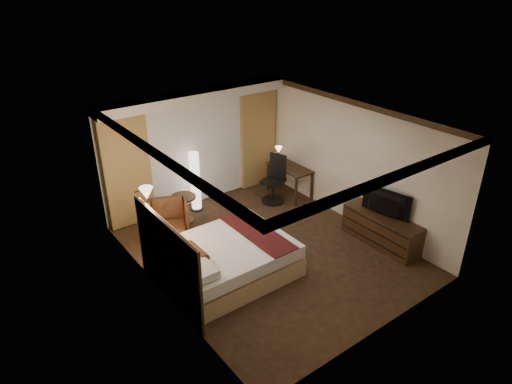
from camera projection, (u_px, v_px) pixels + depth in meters
floor at (268, 251)px, 9.08m from camera, size 4.50×5.50×0.01m
ceiling at (270, 120)px, 7.87m from camera, size 4.50×5.50×0.01m
back_wall at (195, 148)px, 10.45m from camera, size 4.50×0.02×2.70m
left_wall at (158, 227)px, 7.27m from camera, size 0.02×5.50×2.70m
right_wall at (352, 162)px, 9.68m from camera, size 0.02×5.50×2.70m
crown_molding at (270, 123)px, 7.90m from camera, size 4.50×5.50×0.12m
soffit at (197, 96)px, 9.71m from camera, size 4.50×0.50×0.20m
curtain_sheer at (197, 153)px, 10.43m from camera, size 2.48×0.04×2.45m
curtain_left_drape at (127, 172)px, 9.48m from camera, size 1.00×0.14×2.45m
curtain_right_drape at (258, 138)px, 11.30m from camera, size 1.00×0.14×2.45m
wall_sconce at (146, 193)px, 7.75m from camera, size 0.24×0.24×0.24m
bed at (227, 259)px, 8.25m from camera, size 2.25×1.76×0.66m
headboard at (169, 262)px, 7.45m from camera, size 0.12×2.06×1.50m
armchair at (169, 218)px, 9.43m from camera, size 1.03×1.01×0.82m
side_table at (184, 209)px, 10.01m from camera, size 0.56×0.56×0.61m
floor_lamp at (195, 181)px, 10.32m from camera, size 0.30×0.30×1.42m
desk at (289, 181)px, 11.14m from camera, size 0.55×1.17×0.75m
desk_lamp at (279, 155)px, 11.21m from camera, size 0.18×0.18×0.34m
office_chair at (273, 180)px, 10.72m from camera, size 0.72×0.72×1.16m
dresser at (381, 230)px, 9.18m from camera, size 0.50×1.67×0.65m
television at (384, 203)px, 8.89m from camera, size 0.78×1.12×0.13m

